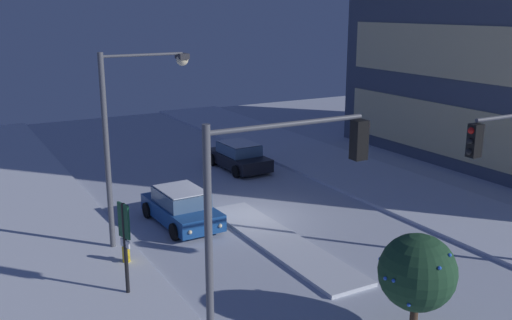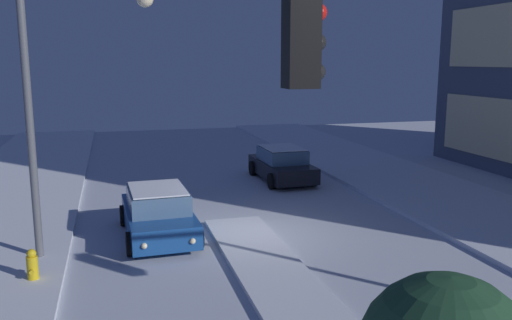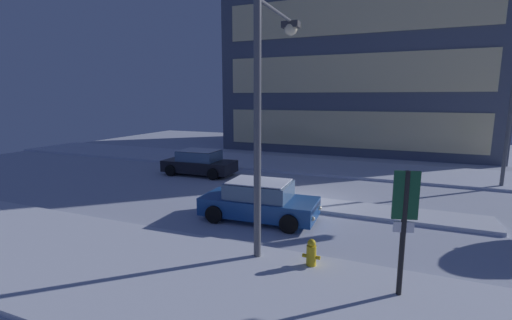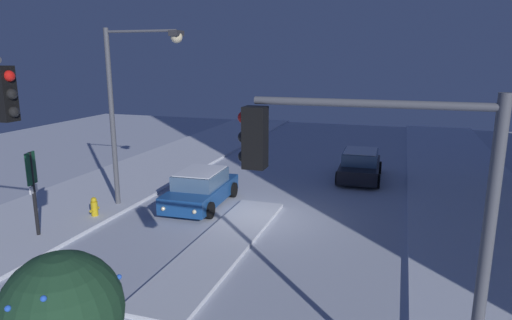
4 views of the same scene
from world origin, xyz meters
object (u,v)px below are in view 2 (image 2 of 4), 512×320
at_px(car_near, 158,213).
at_px(car_far, 282,165).
at_px(street_lamp_arched, 66,80).
at_px(traffic_light_corner_near_right, 77,148).
at_px(fire_hydrant, 33,267).

xyz_separation_m(car_near, car_far, (-6.26, 5.91, -0.00)).
bearing_deg(street_lamp_arched, car_near, 27.68).
height_order(car_near, traffic_light_corner_near_right, traffic_light_corner_near_right).
xyz_separation_m(street_lamp_arched, fire_hydrant, (1.56, -0.91, -4.30)).
height_order(car_far, traffic_light_corner_near_right, traffic_light_corner_near_right).
distance_m(car_near, traffic_light_corner_near_right, 10.73).
bearing_deg(car_near, traffic_light_corner_near_right, -10.98).
bearing_deg(traffic_light_corner_near_right, car_near, 81.25).
bearing_deg(car_far, fire_hydrant, 133.37).
height_order(car_near, car_far, same).
distance_m(car_far, fire_hydrant, 12.82).
xyz_separation_m(car_far, street_lamp_arched, (7.49, -8.17, 4.01)).
bearing_deg(street_lamp_arched, car_far, 41.62).
bearing_deg(fire_hydrant, street_lamp_arched, 149.65).
xyz_separation_m(car_near, street_lamp_arched, (1.23, -2.26, 4.01)).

